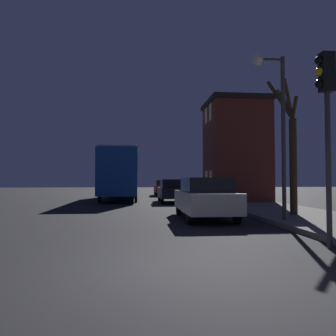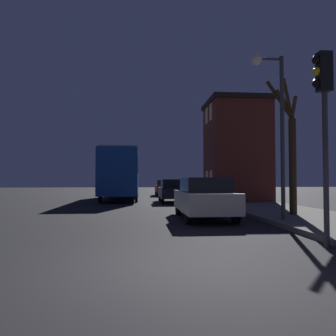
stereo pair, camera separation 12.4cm
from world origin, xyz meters
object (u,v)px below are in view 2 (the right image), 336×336
object	(u,v)px
bus	(121,171)
car_mid_lane	(174,190)
traffic_light	(323,107)
car_far_lane	(165,187)
streetlamp	(274,110)
car_near_lane	(204,197)
bare_tree	(291,147)

from	to	relation	value
bus	car_mid_lane	bearing A→B (deg)	-45.51
traffic_light	car_mid_lane	xyz separation A→B (m)	(-1.85, 14.80, -2.36)
bus	car_far_lane	bearing A→B (deg)	55.38
streetlamp	car_near_lane	bearing A→B (deg)	140.58
traffic_light	bare_tree	world-z (taller)	bare_tree
bus	streetlamp	bearing A→B (deg)	-67.98
bus	car_far_lane	world-z (taller)	bus
traffic_light	car_far_lane	bearing A→B (deg)	93.91
car_far_lane	car_mid_lane	bearing A→B (deg)	-91.20
streetlamp	bus	xyz separation A→B (m)	(-5.98, 14.78, -1.71)
bus	car_near_lane	world-z (taller)	bus
bus	traffic_light	bearing A→B (deg)	-73.40
streetlamp	traffic_light	size ratio (longest dim) A/B	1.28
car_near_lane	car_mid_lane	distance (m)	9.31
car_near_lane	streetlamp	bearing A→B (deg)	-39.42
streetlamp	car_far_lane	xyz separation A→B (m)	(-2.09, 20.40, -3.12)
bare_tree	car_near_lane	bearing A→B (deg)	177.60
streetlamp	car_mid_lane	size ratio (longest dim) A/B	1.37
car_mid_lane	bus	bearing A→B (deg)	134.49
car_near_lane	car_far_lane	size ratio (longest dim) A/B	1.11
bare_tree	bus	bearing A→B (deg)	118.98
traffic_light	bus	distance (m)	19.39
car_near_lane	traffic_light	bearing A→B (deg)	-73.30
car_near_lane	car_mid_lane	xyz separation A→B (m)	(-0.20, 9.31, -0.03)
car_near_lane	car_far_lane	distance (m)	18.68
streetlamp	car_far_lane	bearing A→B (deg)	95.86
streetlamp	car_near_lane	xyz separation A→B (m)	(-2.09, 1.72, -3.08)
streetlamp	car_mid_lane	bearing A→B (deg)	101.73
streetlamp	bus	distance (m)	16.04
bus	car_mid_lane	xyz separation A→B (m)	(3.69, -3.75, -1.39)
bus	car_far_lane	distance (m)	6.98
bare_tree	car_near_lane	xyz separation A→B (m)	(-3.43, 0.14, -1.96)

